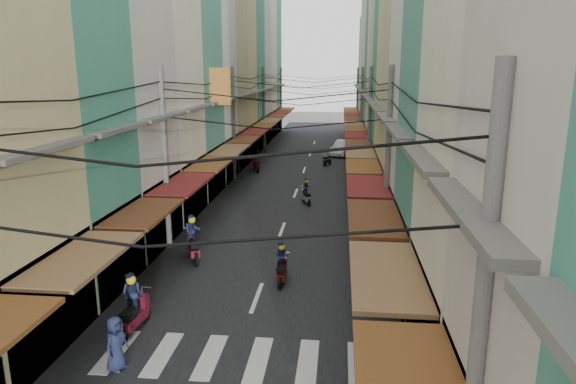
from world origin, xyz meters
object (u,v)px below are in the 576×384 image
Objects in this scene: white_car at (343,155)px; traffic_sign at (436,286)px; bicycle at (406,283)px; market_umbrella at (532,346)px.

traffic_sign is (2.53, -34.62, 1.97)m from white_car.
traffic_sign is (0.19, -4.72, 1.97)m from bicycle.
bicycle is 5.12m from traffic_sign.
market_umbrella reaches higher than bicycle.
market_umbrella is (3.92, -38.16, 2.22)m from white_car.
traffic_sign is at bearing -173.22° from bicycle.
market_umbrella is (1.59, -8.26, 2.22)m from bicycle.
white_car is 38.43m from market_umbrella.
bicycle is 0.55× the size of traffic_sign.
bicycle is 0.59× the size of market_umbrella.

